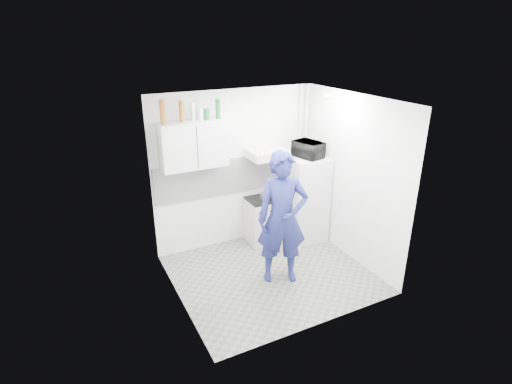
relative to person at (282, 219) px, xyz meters
name	(u,v)px	position (x,y,z in m)	size (l,w,h in m)	color
floor	(271,274)	(-0.09, 0.15, -0.97)	(2.80, 2.80, 0.00)	#676959
ceiling	(274,100)	(-0.09, 0.15, 1.63)	(2.80, 2.80, 0.00)	white
wall_back	(235,169)	(-0.09, 1.40, 0.33)	(2.80, 2.80, 0.00)	white
wall_left	(174,214)	(-1.49, 0.15, 0.33)	(2.60, 2.60, 0.00)	white
wall_right	(352,179)	(1.31, 0.15, 0.33)	(2.60, 2.60, 0.00)	white
person	(282,219)	(0.00, 0.00, 0.00)	(0.71, 0.47, 1.95)	navy
stove	(261,221)	(0.26, 1.15, -0.59)	(0.48, 0.48, 0.76)	beige
fridge	(306,199)	(1.01, 0.91, -0.23)	(0.61, 0.61, 1.48)	silver
stove_top	(261,200)	(0.26, 1.15, -0.20)	(0.46, 0.46, 0.03)	black
saucepan	(265,195)	(0.33, 1.15, -0.14)	(0.17, 0.17, 0.10)	silver
microwave	(309,149)	(1.01, 0.91, 0.64)	(0.33, 0.48, 0.27)	black
bottle_a	(162,112)	(-1.26, 1.22, 1.40)	(0.08, 0.08, 0.34)	brown
bottle_c	(181,111)	(-0.98, 1.22, 1.38)	(0.08, 0.08, 0.31)	brown
bottle_d	(193,111)	(-0.82, 1.22, 1.37)	(0.06, 0.06, 0.28)	silver
canister_a	(201,114)	(-0.70, 1.22, 1.32)	(0.08, 0.08, 0.19)	#B2B7BC
canister_b	(207,114)	(-0.61, 1.22, 1.31)	(0.09, 0.09, 0.16)	#144C1E
bottle_e	(218,109)	(-0.43, 1.22, 1.37)	(0.07, 0.07, 0.29)	#144C1E
upper_cabinet	(193,145)	(-0.84, 1.22, 0.88)	(1.00, 0.35, 0.70)	silver
range_hood	(267,154)	(0.36, 1.15, 0.60)	(0.60, 0.50, 0.14)	beige
backsplash	(236,175)	(-0.09, 1.38, 0.23)	(2.74, 0.03, 0.60)	white
pipe_a	(304,160)	(1.21, 1.32, 0.33)	(0.05, 0.05, 2.60)	beige
pipe_b	(298,161)	(1.09, 1.32, 0.33)	(0.04, 0.04, 2.60)	beige
ceiling_spot_fixture	(328,95)	(0.91, 0.35, 1.60)	(0.10, 0.10, 0.02)	white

